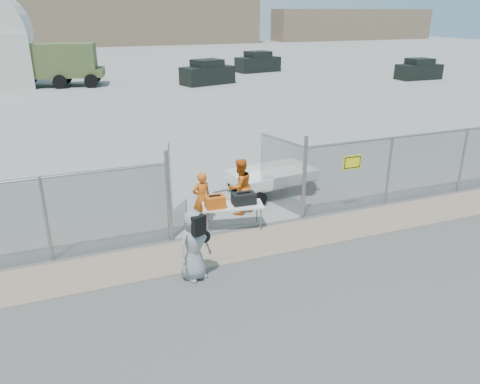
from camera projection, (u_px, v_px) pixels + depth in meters
name	position (u px, v px, depth m)	size (l,w,h in m)	color
ground	(269.00, 261.00, 11.58)	(160.00, 160.00, 0.00)	#454444
tarmac_inside	(98.00, 70.00, 48.02)	(160.00, 80.00, 0.01)	gray
dirt_strip	(254.00, 243.00, 12.45)	(44.00, 1.60, 0.01)	gray
distant_hills	(105.00, 18.00, 79.32)	(140.00, 6.00, 9.00)	#7F684F
chain_link_fence	(240.00, 192.00, 12.92)	(40.00, 0.20, 2.20)	gray
folding_table	(233.00, 216.00, 13.19)	(1.68, 0.70, 0.71)	white
orange_bag	(215.00, 202.00, 12.81)	(0.54, 0.36, 0.34)	#DA5910
black_duffel	(244.00, 199.00, 13.08)	(0.65, 0.38, 0.31)	black
security_worker_left	(202.00, 198.00, 13.37)	(0.56, 0.37, 1.54)	orange
security_worker_right	(240.00, 187.00, 13.98)	(0.84, 0.65, 1.72)	orange
visitor	(194.00, 245.00, 10.55)	(0.82, 0.54, 1.68)	gray
utility_trailer	(272.00, 181.00, 15.71)	(3.62, 1.87, 0.88)	white
military_truck	(58.00, 65.00, 37.43)	(7.01, 2.59, 3.34)	#4B5D2E
parked_vehicle_near	(207.00, 72.00, 38.72)	(4.34, 1.96, 1.96)	black
parked_vehicle_mid	(258.00, 62.00, 46.55)	(4.31, 1.95, 1.95)	black
parked_vehicle_far	(419.00, 69.00, 41.53)	(3.93, 1.78, 1.78)	black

